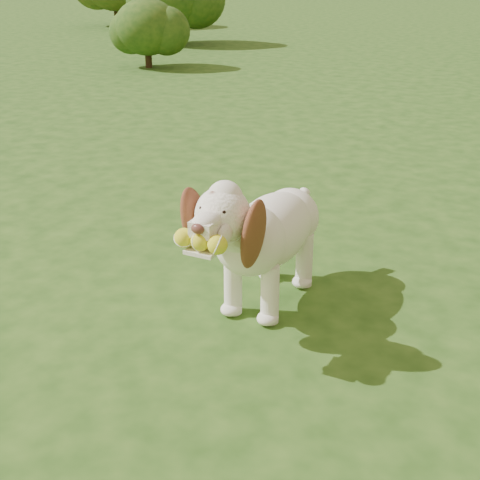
% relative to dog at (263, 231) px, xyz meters
% --- Properties ---
extents(ground, '(80.00, 80.00, 0.00)m').
position_rel_dog_xyz_m(ground, '(-0.32, -0.43, -0.46)').
color(ground, '#204313').
rests_on(ground, ground).
extents(dog, '(0.46, 1.32, 0.87)m').
position_rel_dog_xyz_m(dog, '(0.00, 0.00, 0.00)').
color(dog, white).
rests_on(dog, ground).
extents(shrub_a, '(1.10, 1.10, 1.14)m').
position_rel_dog_xyz_m(shrub_a, '(-5.44, 6.74, 0.21)').
color(shrub_a, '#382314').
rests_on(shrub_a, ground).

